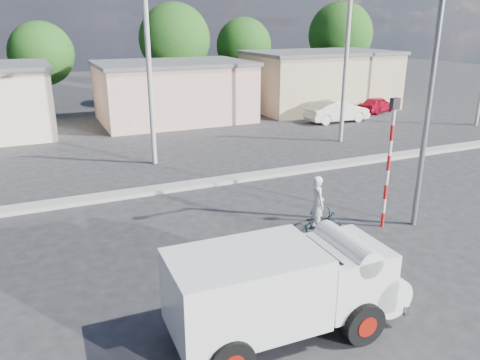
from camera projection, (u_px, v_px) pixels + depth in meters
name	position (u px, v px, depth m)	size (l,w,h in m)	color
ground_plane	(328.00, 265.00, 13.38)	(120.00, 120.00, 0.00)	#262628
median	(223.00, 180.00, 20.27)	(40.00, 0.80, 0.16)	#99968E
truck	(288.00, 286.00, 10.08)	(5.29, 2.23, 2.16)	black
bicycle	(316.00, 224.00, 14.95)	(0.61, 1.74, 0.92)	black
cyclist	(317.00, 212.00, 14.81)	(0.65, 0.43, 1.78)	white
car_cream	(337.00, 111.00, 32.25)	(1.57, 4.51, 1.49)	silver
car_red	(377.00, 104.00, 35.72)	(1.42, 3.54, 1.21)	#A3051D
traffic_pole	(390.00, 153.00, 15.07)	(0.28, 0.18, 4.36)	red
streetlight	(428.00, 78.00, 14.42)	(2.34, 0.22, 9.00)	slate
building_row	(161.00, 90.00, 32.14)	(37.80, 7.30, 4.44)	beige
tree_row	(170.00, 43.00, 37.82)	(43.62, 7.43, 8.42)	#38281E
utility_poles	(252.00, 74.00, 23.70)	(35.40, 0.24, 8.00)	#99968E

